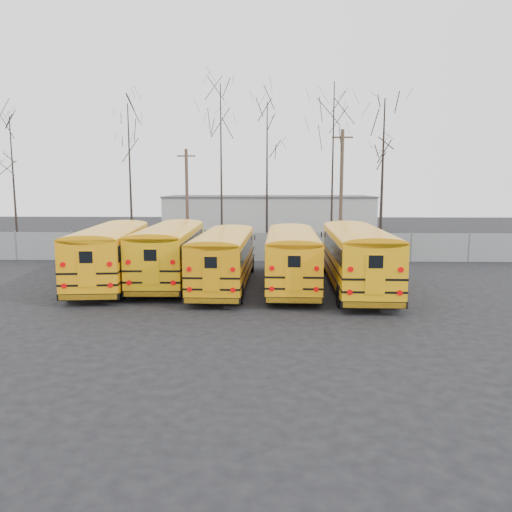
{
  "coord_description": "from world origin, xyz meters",
  "views": [
    {
      "loc": [
        2.16,
        -22.81,
        5.36
      ],
      "look_at": [
        1.4,
        3.29,
        1.6
      ],
      "focal_mm": 35.0,
      "sensor_mm": 36.0,
      "label": 1
    }
  ],
  "objects_px": {
    "bus_c": "(224,254)",
    "bus_e": "(357,253)",
    "bus_b": "(170,248)",
    "utility_pole_left": "(187,200)",
    "bus_a": "(111,250)",
    "bus_d": "(292,253)",
    "utility_pole_right": "(341,187)"
  },
  "relations": [
    {
      "from": "bus_b",
      "to": "bus_e",
      "type": "height_order",
      "value": "bus_e"
    },
    {
      "from": "bus_e",
      "to": "bus_a",
      "type": "bearing_deg",
      "value": 176.91
    },
    {
      "from": "bus_a",
      "to": "bus_c",
      "type": "distance_m",
      "value": 6.16
    },
    {
      "from": "bus_d",
      "to": "utility_pole_right",
      "type": "relative_size",
      "value": 1.11
    },
    {
      "from": "bus_a",
      "to": "bus_e",
      "type": "relative_size",
      "value": 1.0
    },
    {
      "from": "bus_b",
      "to": "bus_c",
      "type": "height_order",
      "value": "bus_b"
    },
    {
      "from": "bus_b",
      "to": "utility_pole_left",
      "type": "distance_m",
      "value": 13.01
    },
    {
      "from": "utility_pole_left",
      "to": "bus_d",
      "type": "bearing_deg",
      "value": -56.89
    },
    {
      "from": "bus_d",
      "to": "utility_pole_right",
      "type": "distance_m",
      "value": 18.28
    },
    {
      "from": "bus_b",
      "to": "bus_e",
      "type": "xyz_separation_m",
      "value": [
        9.86,
        -1.76,
        0.03
      ]
    },
    {
      "from": "bus_a",
      "to": "bus_e",
      "type": "bearing_deg",
      "value": -10.48
    },
    {
      "from": "bus_a",
      "to": "bus_e",
      "type": "distance_m",
      "value": 12.93
    },
    {
      "from": "bus_b",
      "to": "bus_d",
      "type": "height_order",
      "value": "bus_b"
    },
    {
      "from": "bus_e",
      "to": "utility_pole_right",
      "type": "height_order",
      "value": "utility_pole_right"
    },
    {
      "from": "bus_e",
      "to": "utility_pole_right",
      "type": "distance_m",
      "value": 18.2
    },
    {
      "from": "bus_d",
      "to": "bus_c",
      "type": "bearing_deg",
      "value": -174.83
    },
    {
      "from": "bus_a",
      "to": "bus_e",
      "type": "height_order",
      "value": "bus_e"
    },
    {
      "from": "bus_c",
      "to": "utility_pole_left",
      "type": "xyz_separation_m",
      "value": [
        -4.26,
        14.21,
        2.39
      ]
    },
    {
      "from": "bus_c",
      "to": "bus_a",
      "type": "bearing_deg",
      "value": 174.73
    },
    {
      "from": "bus_c",
      "to": "utility_pole_left",
      "type": "relative_size",
      "value": 1.34
    },
    {
      "from": "bus_c",
      "to": "bus_b",
      "type": "bearing_deg",
      "value": 156.33
    },
    {
      "from": "bus_a",
      "to": "utility_pole_right",
      "type": "distance_m",
      "value": 22.45
    },
    {
      "from": "bus_d",
      "to": "bus_e",
      "type": "height_order",
      "value": "bus_e"
    },
    {
      "from": "utility_pole_right",
      "to": "bus_d",
      "type": "bearing_deg",
      "value": -104.35
    },
    {
      "from": "bus_d",
      "to": "bus_e",
      "type": "relative_size",
      "value": 0.94
    },
    {
      "from": "bus_a",
      "to": "bus_b",
      "type": "relative_size",
      "value": 1.01
    },
    {
      "from": "bus_b",
      "to": "bus_c",
      "type": "distance_m",
      "value": 3.41
    },
    {
      "from": "bus_c",
      "to": "utility_pole_left",
      "type": "distance_m",
      "value": 15.02
    },
    {
      "from": "bus_c",
      "to": "bus_e",
      "type": "xyz_separation_m",
      "value": [
        6.77,
        -0.31,
        0.15
      ]
    },
    {
      "from": "bus_b",
      "to": "utility_pole_right",
      "type": "bearing_deg",
      "value": 53.01
    },
    {
      "from": "bus_d",
      "to": "bus_e",
      "type": "xyz_separation_m",
      "value": [
        3.27,
        -0.55,
        0.12
      ]
    },
    {
      "from": "bus_a",
      "to": "bus_d",
      "type": "distance_m",
      "value": 9.63
    }
  ]
}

